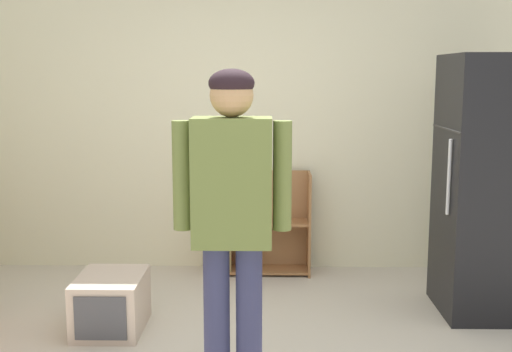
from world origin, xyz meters
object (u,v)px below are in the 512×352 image
at_px(refrigerator, 495,186).
at_px(bookshelf, 256,229).
at_px(pet_carrier, 111,303).
at_px(standing_person, 232,209).

xyz_separation_m(refrigerator, bookshelf, (-1.65, 0.87, -0.52)).
bearing_deg(refrigerator, pet_carrier, -171.46).
distance_m(refrigerator, standing_person, 2.18).
bearing_deg(standing_person, pet_carrier, 131.69).
bearing_deg(pet_carrier, refrigerator, 8.54).
height_order(bookshelf, standing_person, standing_person).
relative_size(refrigerator, bookshelf, 2.09).
relative_size(standing_person, pet_carrier, 3.03).
bearing_deg(pet_carrier, standing_person, -48.31).
height_order(refrigerator, standing_person, refrigerator).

